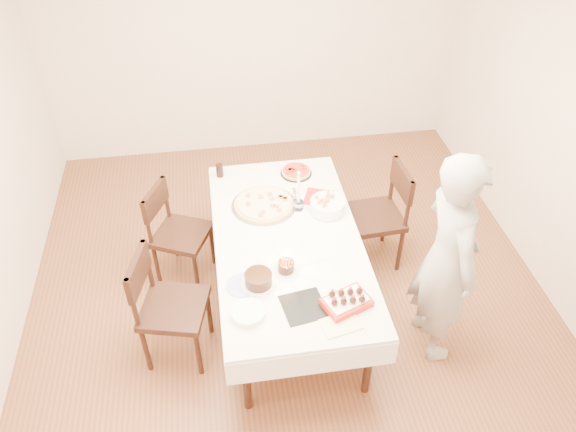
{
  "coord_description": "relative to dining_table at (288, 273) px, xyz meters",
  "views": [
    {
      "loc": [
        -0.52,
        -3.24,
        3.74
      ],
      "look_at": [
        -0.02,
        -0.04,
        0.99
      ],
      "focal_mm": 35.0,
      "sensor_mm": 36.0,
      "label": 1
    }
  ],
  "objects": [
    {
      "name": "person",
      "position": [
        1.07,
        -0.55,
        0.53
      ],
      "size": [
        0.47,
        0.68,
        1.8
      ],
      "primitive_type": "imported",
      "rotation": [
        0.0,
        0.0,
        1.63
      ],
      "color": "#A4A09A",
      "rests_on": "floor"
    },
    {
      "name": "chair_right_savory",
      "position": [
        0.85,
        0.44,
        0.13
      ],
      "size": [
        0.54,
        0.54,
        1.0
      ],
      "primitive_type": null,
      "rotation": [
        0.0,
        0.0,
        0.06
      ],
      "color": "black",
      "rests_on": "floor"
    },
    {
      "name": "pizza_white",
      "position": [
        -0.14,
        0.44,
        0.4
      ],
      "size": [
        0.59,
        0.59,
        0.04
      ],
      "primitive_type": "cylinder",
      "rotation": [
        0.0,
        0.0,
        -0.07
      ],
      "color": "beige",
      "rests_on": "dining_table"
    },
    {
      "name": "pizza_pepperoni",
      "position": [
        0.21,
        0.86,
        0.4
      ],
      "size": [
        0.29,
        0.29,
        0.04
      ],
      "primitive_type": "cylinder",
      "rotation": [
        0.0,
        0.0,
        0.02
      ],
      "color": "red",
      "rests_on": "dining_table"
    },
    {
      "name": "plate_stack",
      "position": [
        -0.39,
        -0.71,
        0.4
      ],
      "size": [
        0.24,
        0.24,
        0.05
      ],
      "primitive_type": "cylinder",
      "rotation": [
        0.0,
        0.0,
        0.02
      ],
      "color": "white",
      "rests_on": "dining_table"
    },
    {
      "name": "cake_board",
      "position": [
        0.0,
        -0.7,
        0.38
      ],
      "size": [
        0.33,
        0.33,
        0.01
      ],
      "primitive_type": "cube",
      "rotation": [
        0.0,
        0.0,
        0.16
      ],
      "color": "black",
      "rests_on": "dining_table"
    },
    {
      "name": "floor",
      "position": [
        0.02,
        0.04,
        -0.38
      ],
      "size": [
        5.0,
        5.0,
        0.0
      ],
      "primitive_type": "plane",
      "color": "brown",
      "rests_on": "ground"
    },
    {
      "name": "pasta_bowl",
      "position": [
        0.38,
        0.3,
        0.43
      ],
      "size": [
        0.36,
        0.36,
        0.09
      ],
      "primitive_type": "cylinder",
      "rotation": [
        0.0,
        0.0,
        -0.27
      ],
      "color": "white",
      "rests_on": "dining_table"
    },
    {
      "name": "wall_back",
      "position": [
        0.02,
        2.54,
        0.98
      ],
      "size": [
        4.5,
        0.04,
        2.7
      ],
      "primitive_type": "cube",
      "color": "beige",
      "rests_on": "floor"
    },
    {
      "name": "strawberry_box",
      "position": [
        0.3,
        -0.73,
        0.41
      ],
      "size": [
        0.38,
        0.32,
        0.08
      ],
      "primitive_type": null,
      "rotation": [
        0.0,
        0.0,
        0.38
      ],
      "color": "red",
      "rests_on": "dining_table"
    },
    {
      "name": "shaker_pair",
      "position": [
        0.13,
        0.49,
        0.42
      ],
      "size": [
        0.09,
        0.09,
        0.09
      ],
      "primitive_type": null,
      "rotation": [
        0.0,
        0.0,
        -0.14
      ],
      "color": "white",
      "rests_on": "dining_table"
    },
    {
      "name": "layer_cake",
      "position": [
        -0.28,
        -0.44,
        0.43
      ],
      "size": [
        0.27,
        0.27,
        0.1
      ],
      "primitive_type": "cylinder",
      "rotation": [
        0.0,
        0.0,
        -0.07
      ],
      "color": "#31190C",
      "rests_on": "dining_table"
    },
    {
      "name": "china_plate",
      "position": [
        -0.4,
        -0.43,
        0.38
      ],
      "size": [
        0.27,
        0.27,
        0.01
      ],
      "primitive_type": "cylinder",
      "rotation": [
        0.0,
        0.0,
        -0.13
      ],
      "color": "white",
      "rests_on": "dining_table"
    },
    {
      "name": "box_lid",
      "position": [
        0.22,
        -0.89,
        0.38
      ],
      "size": [
        0.29,
        0.23,
        0.02
      ],
      "primitive_type": "cube",
      "rotation": [
        0.0,
        0.0,
        0.22
      ],
      "color": "beige",
      "rests_on": "dining_table"
    },
    {
      "name": "chair_left_savory",
      "position": [
        -0.86,
        0.5,
        0.09
      ],
      "size": [
        0.63,
        0.63,
        0.93
      ],
      "primitive_type": null,
      "rotation": [
        0.0,
        0.0,
        2.71
      ],
      "color": "black",
      "rests_on": "floor"
    },
    {
      "name": "red_placemat",
      "position": [
        0.34,
        0.48,
        0.38
      ],
      "size": [
        0.31,
        0.31,
        0.01
      ],
      "primitive_type": "cube",
      "rotation": [
        0.0,
        0.0,
        -0.38
      ],
      "color": "#B21E1E",
      "rests_on": "dining_table"
    },
    {
      "name": "cola_glass",
      "position": [
        -0.47,
        0.93,
        0.44
      ],
      "size": [
        0.09,
        0.09,
        0.12
      ],
      "primitive_type": "cylinder",
      "rotation": [
        0.0,
        0.0,
        -0.41
      ],
      "color": "black",
      "rests_on": "dining_table"
    },
    {
      "name": "birthday_cake",
      "position": [
        -0.07,
        -0.33,
        0.45
      ],
      "size": [
        0.14,
        0.14,
        0.13
      ],
      "primitive_type": "cylinder",
      "rotation": [
        0.0,
        0.0,
        0.16
      ],
      "color": "#3C1A10",
      "rests_on": "dining_table"
    },
    {
      "name": "taper_candle",
      "position": [
        0.14,
        0.36,
        0.57
      ],
      "size": [
        0.09,
        0.09,
        0.4
      ],
      "primitive_type": "cylinder",
      "rotation": [
        0.0,
        0.0,
        0.05
      ],
      "color": "white",
      "rests_on": "dining_table"
    },
    {
      "name": "dining_table",
      "position": [
        0.0,
        0.0,
        0.0
      ],
      "size": [
        1.15,
        2.15,
        0.75
      ],
      "primitive_type": "cube",
      "rotation": [
        0.0,
        0.0,
        -0.01
      ],
      "color": "white",
      "rests_on": "floor"
    },
    {
      "name": "chair_left_dessert",
      "position": [
        -0.92,
        -0.35,
        0.13
      ],
      "size": [
        0.62,
        0.62,
        1.01
      ],
      "primitive_type": null,
      "rotation": [
        0.0,
        0.0,
        2.9
      ],
      "color": "black",
      "rests_on": "floor"
    }
  ]
}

